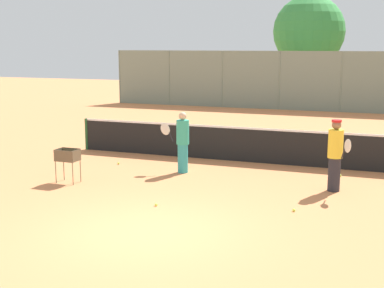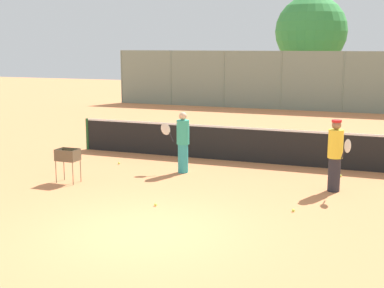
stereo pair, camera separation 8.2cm
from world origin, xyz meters
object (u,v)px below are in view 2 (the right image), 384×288
Objects in this scene: player_white_outfit at (183,142)px; ball_cart at (68,158)px; parked_car at (330,92)px; tennis_net at (241,144)px; player_red_cap at (335,155)px.

ball_cart is at bearing 43.78° from player_white_outfit.
ball_cart is (-2.36, -2.09, -0.22)m from player_white_outfit.
ball_cart is 23.16m from parked_car.
tennis_net is at bearing -117.79° from player_white_outfit.
player_white_outfit reaches higher than ball_cart.
player_white_outfit is 1.93× the size of ball_cart.
parked_car is (-2.62, 21.23, -0.25)m from player_red_cap.
tennis_net is 2.61× the size of parked_car.
player_white_outfit is 3.16m from ball_cart.
player_white_outfit is 4.21m from player_red_cap.
tennis_net is 6.44× the size of player_white_outfit.
player_red_cap is 6.73m from ball_cart.
parked_car reaches higher than ball_cart.
player_red_cap reaches higher than ball_cart.
ball_cart is (-6.54, -1.59, -0.26)m from player_red_cap.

